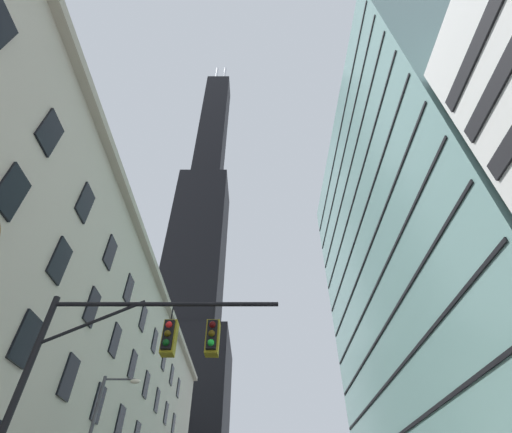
% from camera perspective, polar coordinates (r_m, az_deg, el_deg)
% --- Properties ---
extents(station_building, '(16.97, 61.03, 22.27)m').
position_cam_1_polar(station_building, '(38.27, -31.50, -21.84)').
color(station_building, beige).
rests_on(station_building, ground).
extents(dark_skyscraper, '(23.46, 23.46, 190.71)m').
position_cam_1_polar(dark_skyscraper, '(109.03, -10.10, -10.35)').
color(dark_skyscraper, black).
rests_on(dark_skyscraper, ground).
extents(glass_office_midrise, '(17.90, 38.98, 48.56)m').
position_cam_1_polar(glass_office_midrise, '(44.58, 27.51, -5.99)').
color(glass_office_midrise, gray).
rests_on(glass_office_midrise, ground).
extents(traffic_signal_mast, '(7.37, 0.63, 7.26)m').
position_cam_1_polar(traffic_signal_mast, '(11.86, -19.65, -20.91)').
color(traffic_signal_mast, black).
rests_on(traffic_signal_mast, sidewalk_left).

